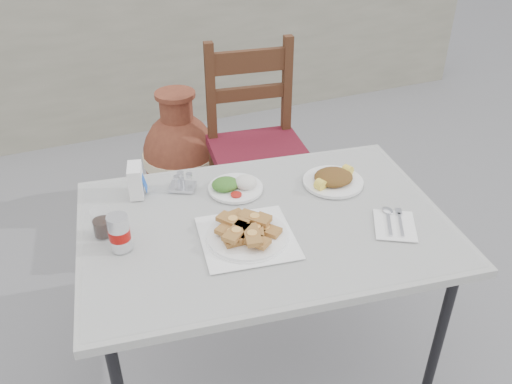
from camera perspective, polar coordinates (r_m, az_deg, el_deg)
name	(u,v)px	position (r m, az deg, el deg)	size (l,w,h in m)	color
ground	(225,378)	(2.37, -3.24, -19.00)	(80.00, 80.00, 0.00)	slate
cafe_table	(264,233)	(1.90, 0.88, -4.34)	(1.36, 1.01, 0.76)	black
pide_plate	(247,231)	(1.77, -0.93, -4.12)	(0.34, 0.34, 0.06)	white
salad_rice_plate	(235,185)	(2.02, -2.23, 0.71)	(0.21, 0.21, 0.05)	white
salad_chopped_plate	(333,179)	(2.08, 8.14, 1.38)	(0.23, 0.23, 0.05)	white
soda_can	(119,233)	(1.76, -14.19, -4.17)	(0.07, 0.07, 0.12)	silver
cola_glass	(102,224)	(1.85, -15.89, -3.27)	(0.07, 0.07, 0.10)	white
napkin_holder	(136,180)	(2.02, -12.53, 1.20)	(0.08, 0.11, 0.12)	white
condiment_caddy	(182,183)	(2.05, -7.75, 0.93)	(0.12, 0.11, 0.07)	silver
cutlery_napkin	(394,222)	(1.91, 14.30, -3.12)	(0.20, 0.22, 0.01)	white
chair	(257,147)	(2.78, 0.13, 4.76)	(0.53, 0.53, 1.06)	#35210E
terracotta_urn	(180,157)	(3.13, -7.97, 3.63)	(0.42, 0.42, 0.74)	brown
back_wall	(104,53)	(4.12, -15.76, 13.90)	(6.00, 0.25, 1.20)	gray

